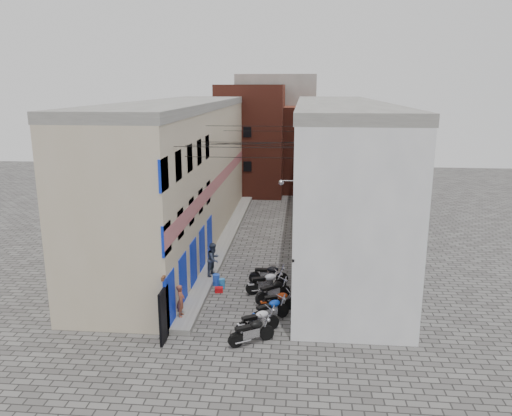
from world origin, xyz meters
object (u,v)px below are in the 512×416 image
(motorcycle_f, at_px, (266,282))
(motorcycle_g, at_px, (268,273))
(motorcycle_b, at_px, (257,320))
(water_jug_far, at_px, (216,280))
(red_crate, at_px, (219,290))
(person_b, at_px, (214,259))
(water_jug_near, at_px, (222,283))
(person_a, at_px, (181,301))
(motorcycle_a, at_px, (251,330))
(motorcycle_e, at_px, (273,290))
(motorcycle_d, at_px, (278,300))
(motorcycle_c, at_px, (270,309))

(motorcycle_f, height_order, motorcycle_g, motorcycle_f)
(motorcycle_b, bearing_deg, motorcycle_g, 147.90)
(water_jug_far, xyz_separation_m, red_crate, (0.28, -0.88, -0.16))
(person_b, xyz_separation_m, water_jug_near, (0.60, -1.11, -0.88))
(person_a, height_order, water_jug_near, person_a)
(person_b, bearing_deg, motorcycle_a, -136.86)
(person_a, bearing_deg, person_b, -8.82)
(motorcycle_a, distance_m, motorcycle_e, 4.11)
(motorcycle_a, bearing_deg, motorcycle_g, 146.59)
(motorcycle_e, distance_m, water_jug_far, 3.48)
(motorcycle_a, xyz_separation_m, person_b, (-2.66, 6.50, 0.55))
(motorcycle_a, height_order, red_crate, motorcycle_a)
(motorcycle_b, height_order, motorcycle_e, motorcycle_e)
(motorcycle_f, height_order, water_jug_far, motorcycle_f)
(motorcycle_b, xyz_separation_m, person_b, (-2.82, 5.59, 0.56))
(motorcycle_f, distance_m, water_jug_near, 2.33)
(motorcycle_a, bearing_deg, water_jug_near, 169.76)
(motorcycle_g, height_order, person_a, person_a)
(water_jug_near, height_order, water_jug_far, water_jug_far)
(motorcycle_b, bearing_deg, motorcycle_a, -40.63)
(motorcycle_b, height_order, water_jug_far, motorcycle_b)
(motorcycle_b, bearing_deg, motorcycle_d, 129.89)
(motorcycle_a, relative_size, motorcycle_f, 0.96)
(motorcycle_g, bearing_deg, motorcycle_d, 10.92)
(motorcycle_b, distance_m, motorcycle_d, 2.27)
(motorcycle_a, relative_size, red_crate, 5.03)
(motorcycle_a, relative_size, water_jug_far, 3.47)
(motorcycle_g, bearing_deg, red_crate, -62.84)
(water_jug_far, bearing_deg, person_b, 108.77)
(motorcycle_f, bearing_deg, motorcycle_g, 157.00)
(water_jug_far, bearing_deg, motorcycle_a, -67.30)
(motorcycle_f, relative_size, person_b, 1.18)
(water_jug_far, bearing_deg, red_crate, -72.18)
(motorcycle_b, distance_m, motorcycle_c, 1.19)
(person_a, bearing_deg, motorcycle_c, -86.72)
(motorcycle_c, distance_m, water_jug_far, 4.83)
(motorcycle_f, bearing_deg, motorcycle_e, 2.32)
(motorcycle_d, xyz_separation_m, red_crate, (-3.02, 1.82, -0.40))
(motorcycle_d, relative_size, motorcycle_g, 0.89)
(motorcycle_b, height_order, motorcycle_c, motorcycle_b)
(motorcycle_g, xyz_separation_m, person_b, (-2.91, 0.36, 0.54))
(motorcycle_d, height_order, red_crate, motorcycle_d)
(motorcycle_b, height_order, water_jug_near, motorcycle_b)
(motorcycle_b, relative_size, motorcycle_f, 0.95)
(motorcycle_g, xyz_separation_m, red_crate, (-2.37, -1.27, -0.46))
(motorcycle_g, bearing_deg, motorcycle_a, -3.22)
(motorcycle_d, distance_m, motorcycle_f, 2.05)
(motorcycle_e, height_order, water_jug_near, motorcycle_e)
(person_b, bearing_deg, motorcycle_c, -123.03)
(motorcycle_d, distance_m, person_b, 4.98)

